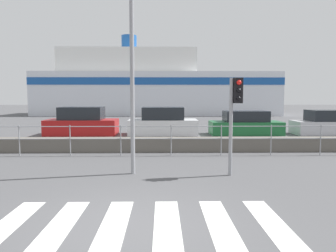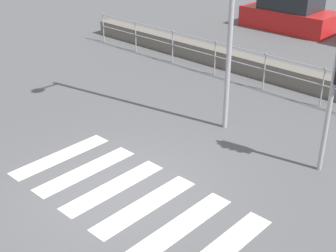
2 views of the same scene
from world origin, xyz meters
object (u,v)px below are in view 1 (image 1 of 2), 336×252
ferry_boat (152,88)px  parked_car_green (245,124)px  traffic_light_far (235,104)px  streetlamp (131,28)px  parked_car_silver (330,124)px  parked_car_red (82,123)px  parked_car_white (163,123)px

ferry_boat → parked_car_green: bearing=-74.2°
traffic_light_far → streetlamp: 3.45m
streetlamp → parked_car_silver: streetlamp is taller
streetlamp → parked_car_green: size_ratio=1.62×
ferry_boat → streetlamp: bearing=-89.2°
streetlamp → parked_car_silver: bearing=42.6°
ferry_boat → traffic_light_far: bearing=-84.0°
parked_car_red → parked_car_white: size_ratio=1.02×
parked_car_green → parked_car_white: bearing=-180.0°
parked_car_white → streetlamp: bearing=-95.1°
traffic_light_far → parked_car_green: 10.23m
streetlamp → ferry_boat: ferry_boat is taller
streetlamp → parked_car_white: size_ratio=1.68×
ferry_boat → parked_car_silver: size_ratio=6.69×
streetlamp → ferry_boat: bearing=90.8°
streetlamp → parked_car_red: size_ratio=1.65×
traffic_light_far → ferry_boat: (-3.24, 31.10, 1.27)m
parked_car_white → parked_car_silver: size_ratio=0.93×
parked_car_silver → streetlamp: bearing=-137.4°
parked_car_red → parked_car_silver: parked_car_red is taller
parked_car_white → parked_car_red: bearing=180.0°
traffic_light_far → parked_car_silver: bearing=51.7°
traffic_light_far → parked_car_white: bearing=101.2°
parked_car_red → ferry_boat: bearing=81.3°
ferry_boat → parked_car_white: 21.55m
ferry_boat → parked_car_white: size_ratio=7.22×
parked_car_green → streetlamp: bearing=-120.1°
parked_car_red → parked_car_green: bearing=0.0°
traffic_light_far → parked_car_red: bearing=123.8°
streetlamp → parked_car_red: streetlamp is taller
parked_car_white → parked_car_green: bearing=0.0°
traffic_light_far → parked_car_silver: (7.70, 9.75, -1.36)m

